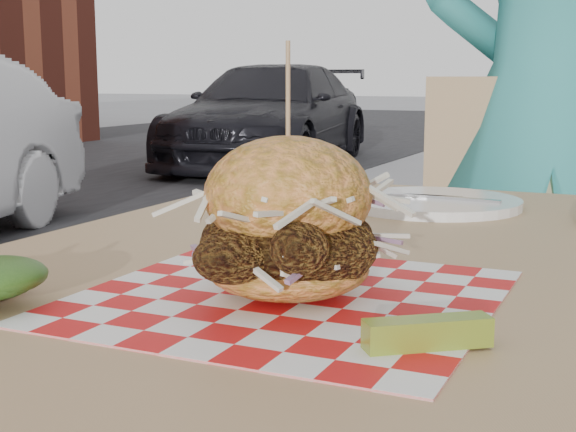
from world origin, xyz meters
name	(u,v)px	position (x,y,z in m)	size (l,w,h in m)	color
diner	(549,104)	(-0.01, 1.01, 0.89)	(0.65, 0.42, 1.77)	teal
car_dark	(271,115)	(-3.60, 6.94, 0.55)	(1.54, 3.79, 1.10)	black
patio_table	(349,321)	(-0.09, -0.16, 0.67)	(0.80, 1.20, 0.75)	tan
patio_chair	(500,250)	(-0.09, 0.87, 0.55)	(0.43, 0.44, 0.95)	tan
paper_liner	(288,296)	(-0.08, -0.35, 0.75)	(0.36, 0.36, 0.00)	red
sandwich	(288,227)	(-0.08, -0.35, 0.81)	(0.20, 0.20, 0.23)	orange
pickle_spear	(428,333)	(0.08, -0.44, 0.76)	(0.10, 0.02, 0.02)	olive
place_setting	(432,203)	(-0.09, 0.21, 0.76)	(0.27, 0.27, 0.02)	white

